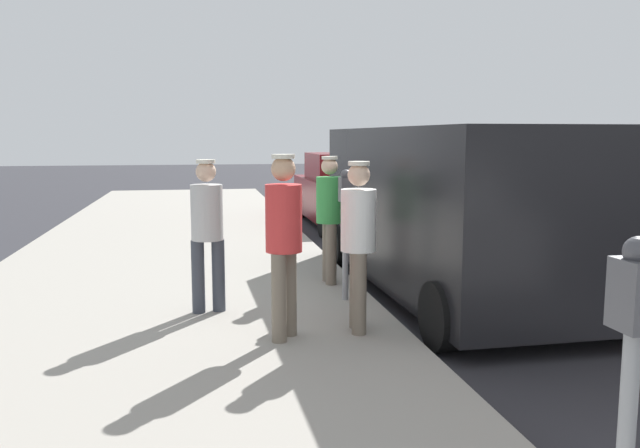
# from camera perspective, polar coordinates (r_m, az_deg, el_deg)

# --- Properties ---
(ground_plane) EXTENTS (80.00, 80.00, 0.00)m
(ground_plane) POSITION_cam_1_polar(r_m,az_deg,el_deg) (8.29, 11.03, -6.69)
(ground_plane) COLOR #2D2D33
(sidewalk_slab) EXTENTS (5.00, 32.00, 0.15)m
(sidewalk_slab) POSITION_cam_1_polar(r_m,az_deg,el_deg) (7.72, -14.10, -7.28)
(sidewalk_slab) COLOR #9E998E
(sidewalk_slab) RESTS_ON ground
(parking_meter_near) EXTENTS (0.14, 0.18, 1.52)m
(parking_meter_near) POSITION_cam_1_polar(r_m,az_deg,el_deg) (7.43, 2.28, 1.06)
(parking_meter_near) COLOR gray
(parking_meter_near) RESTS_ON sidewalk_slab
(parking_meter_far) EXTENTS (0.14, 0.18, 1.52)m
(parking_meter_far) POSITION_cam_1_polar(r_m,az_deg,el_deg) (2.86, 25.74, -10.71)
(parking_meter_far) COLOR gray
(parking_meter_far) RESTS_ON sidewalk_slab
(pedestrian_in_red) EXTENTS (0.34, 0.34, 1.73)m
(pedestrian_in_red) POSITION_cam_1_polar(r_m,az_deg,el_deg) (5.99, -3.21, -0.90)
(pedestrian_in_red) COLOR #726656
(pedestrian_in_red) RESTS_ON sidewalk_slab
(pedestrian_in_white) EXTENTS (0.34, 0.36, 1.66)m
(pedestrian_in_white) POSITION_cam_1_polar(r_m,az_deg,el_deg) (6.24, 3.39, -1.01)
(pedestrian_in_white) COLOR #726656
(pedestrian_in_white) RESTS_ON sidewalk_slab
(pedestrian_in_gray) EXTENTS (0.36, 0.34, 1.65)m
(pedestrian_in_gray) POSITION_cam_1_polar(r_m,az_deg,el_deg) (7.02, -9.91, -0.17)
(pedestrian_in_gray) COLOR #383D47
(pedestrian_in_gray) RESTS_ON sidewalk_slab
(pedestrian_in_green) EXTENTS (0.34, 0.36, 1.64)m
(pedestrian_in_green) POSITION_cam_1_polar(r_m,az_deg,el_deg) (8.32, 0.84, 1.13)
(pedestrian_in_green) COLOR #726656
(pedestrian_in_green) RESTS_ON sidewalk_slab
(parked_van) EXTENTS (2.22, 5.24, 2.15)m
(parked_van) POSITION_cam_1_polar(r_m,az_deg,el_deg) (8.40, 11.46, 1.51)
(parked_van) COLOR black
(parked_van) RESTS_ON ground
(parked_sedan_behind) EXTENTS (1.96, 4.41, 1.65)m
(parked_sedan_behind) POSITION_cam_1_polar(r_m,az_deg,el_deg) (14.93, 2.41, 2.77)
(parked_sedan_behind) COLOR maroon
(parked_sedan_behind) RESTS_ON ground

